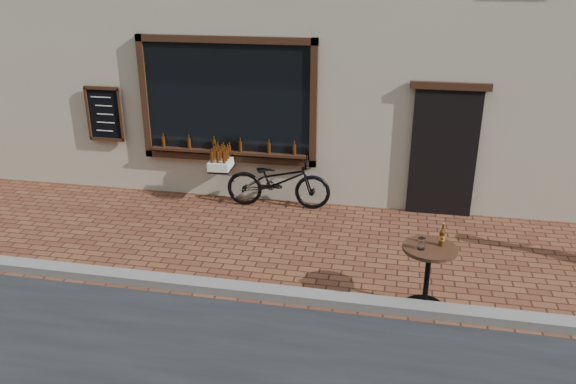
# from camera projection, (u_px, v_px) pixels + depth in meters

# --- Properties ---
(ground) EXTENTS (90.00, 90.00, 0.00)m
(ground) POSITION_uv_depth(u_px,v_px,m) (296.00, 308.00, 7.14)
(ground) COLOR #592C1C
(ground) RESTS_ON ground
(kerb) EXTENTS (90.00, 0.25, 0.12)m
(kerb) POSITION_uv_depth(u_px,v_px,m) (299.00, 296.00, 7.30)
(kerb) COLOR slate
(kerb) RESTS_ON ground
(cargo_bicycle) EXTENTS (2.19, 0.75, 1.06)m
(cargo_bicycle) POSITION_uv_depth(u_px,v_px,m) (276.00, 180.00, 10.05)
(cargo_bicycle) COLOR black
(cargo_bicycle) RESTS_ON ground
(bistro_table) EXTENTS (0.67, 0.67, 1.15)m
(bistro_table) POSITION_uv_depth(u_px,v_px,m) (429.00, 265.00, 6.94)
(bistro_table) COLOR black
(bistro_table) RESTS_ON ground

